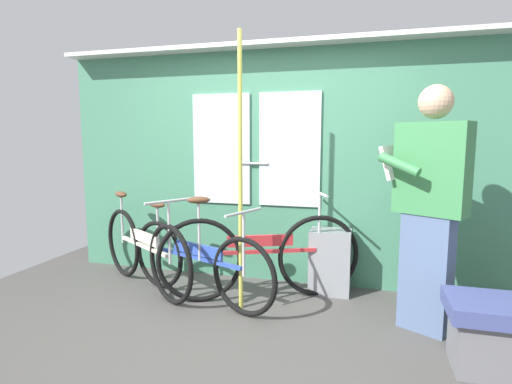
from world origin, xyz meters
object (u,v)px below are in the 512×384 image
object	(u,v)px
bicycle_near_door	(144,250)
bicycle_by_pole	(197,261)
bench_seat_corner	(507,335)
passenger_reading_newspaper	(429,204)
trash_bin_by_wall	(330,261)
handrail_pole	(240,174)
bicycle_leaning_behind	(259,256)

from	to	relation	value
bicycle_near_door	bicycle_by_pole	size ratio (longest dim) A/B	0.89
bicycle_near_door	bench_seat_corner	distance (m)	2.97
passenger_reading_newspaper	trash_bin_by_wall	bearing A→B (deg)	-7.61
bicycle_near_door	handrail_pole	distance (m)	1.30
bicycle_near_door	passenger_reading_newspaper	xyz separation A→B (m)	(2.48, -0.20, 0.58)
bicycle_near_door	bicycle_by_pole	distance (m)	0.62
bicycle_leaning_behind	bicycle_by_pole	bearing A→B (deg)	175.11
bicycle_leaning_behind	bicycle_by_pole	world-z (taller)	bicycle_leaning_behind
bicycle_leaning_behind	trash_bin_by_wall	bearing A→B (deg)	6.17
bench_seat_corner	bicycle_by_pole	bearing A→B (deg)	166.79
bench_seat_corner	trash_bin_by_wall	bearing A→B (deg)	138.17
bicycle_by_pole	handrail_pole	distance (m)	0.90
handrail_pole	bicycle_by_pole	bearing A→B (deg)	172.69
bicycle_by_pole	passenger_reading_newspaper	size ratio (longest dim) A/B	0.89
trash_bin_by_wall	bicycle_near_door	bearing A→B (deg)	-168.02
handrail_pole	bench_seat_corner	xyz separation A→B (m)	(1.86, -0.48, -0.90)
bicycle_leaning_behind	handrail_pole	distance (m)	0.78
trash_bin_by_wall	passenger_reading_newspaper	bearing A→B (deg)	-37.03
bicycle_leaning_behind	bench_seat_corner	bearing A→B (deg)	-45.13
handrail_pole	bench_seat_corner	size ratio (longest dim) A/B	3.26
bicycle_near_door	trash_bin_by_wall	bearing A→B (deg)	44.63
bicycle_leaning_behind	trash_bin_by_wall	size ratio (longest dim) A/B	2.85
trash_bin_by_wall	handrail_pole	xyz separation A→B (m)	(-0.69, -0.56, 0.84)
trash_bin_by_wall	bicycle_by_pole	bearing A→B (deg)	-155.67
bicycle_near_door	passenger_reading_newspaper	bearing A→B (deg)	28.09
bicycle_near_door	bicycle_leaning_behind	size ratio (longest dim) A/B	0.85
trash_bin_by_wall	handrail_pole	bearing A→B (deg)	-141.02
bicycle_leaning_behind	passenger_reading_newspaper	bearing A→B (deg)	-32.92
trash_bin_by_wall	bicycle_leaning_behind	bearing A→B (deg)	-150.71
bicycle_near_door	bench_seat_corner	xyz separation A→B (m)	(2.89, -0.68, -0.14)
bicycle_near_door	bicycle_by_pole	bearing A→B (deg)	19.70
passenger_reading_newspaper	handrail_pole	distance (m)	1.45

